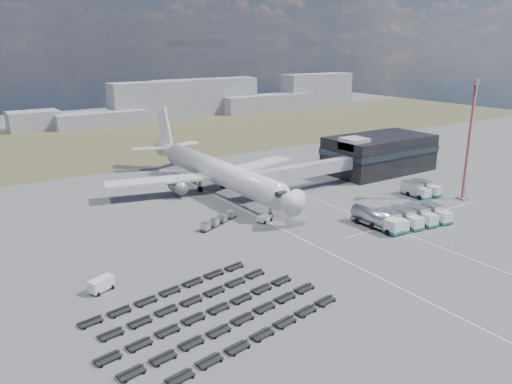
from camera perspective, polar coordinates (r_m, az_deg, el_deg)
ground at (r=96.66m, az=4.76°, el=-4.42°), size 420.00×420.00×0.00m
grass_strip at (r=192.08m, az=-16.17°, el=5.59°), size 420.00×90.00×0.01m
lane_markings at (r=104.77m, az=7.93°, el=-2.83°), size 47.12×110.00×0.01m
terminal at (r=143.68m, az=13.87°, el=4.35°), size 30.40×16.40×11.00m
jet_bridge at (r=119.83m, az=4.71°, el=2.29°), size 30.30×3.80×7.05m
airliner at (r=120.83m, az=-4.77°, el=2.52°), size 51.59×64.53×17.62m
skyline at (r=231.53m, az=-18.15°, el=9.39°), size 318.00×23.86×24.30m
fuel_tanker at (r=99.88m, az=13.59°, el=-3.03°), size 3.21×11.32×3.63m
pushback_tug at (r=100.71m, az=0.97°, el=-3.06°), size 3.44×2.62×1.40m
utility_van at (r=76.88m, az=-17.26°, el=-10.10°), size 4.12×3.08×2.05m
catering_truck at (r=126.99m, az=0.88°, el=1.55°), size 2.84×6.80×3.11m
service_trucks_near at (r=103.89m, az=17.55°, el=-2.68°), size 14.61×9.41×3.04m
service_trucks_far at (r=124.16m, az=18.32°, el=0.35°), size 6.42×7.59×2.96m
uld_row at (r=99.43m, az=-4.30°, el=-3.24°), size 10.52×5.91×1.51m
baggage_dollies at (r=68.03m, az=-5.55°, el=-13.70°), size 33.61×23.23×0.73m
floodlight_mast at (r=121.99m, az=23.19°, el=5.39°), size 2.59×2.10×27.26m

